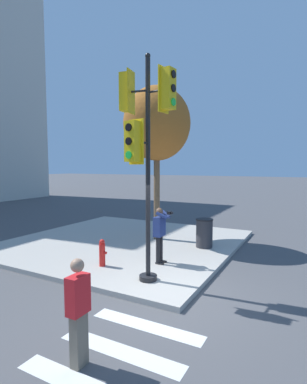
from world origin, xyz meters
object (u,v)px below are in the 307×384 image
Objects in this scene: street_tree at (157,124)px; trash_bin at (204,233)px; traffic_signal_pole at (144,133)px; fire_hydrant at (102,253)px; pedestrian_distant at (78,310)px; person_photographer at (160,230)px.

street_tree reaches higher than trash_bin.
traffic_signal_pole is 4.44m from street_tree.
traffic_signal_pole is 7.09× the size of fire_hydrant.
pedestrian_distant is 1.64× the size of trash_bin.
fire_hydrant is 3.77m from trash_bin.
traffic_signal_pole is 3.00m from person_photographer.
traffic_signal_pole is at bearing -105.66° from fire_hydrant.
street_tree is at bearing 23.57° from traffic_signal_pole.
street_tree is (6.96, 2.34, 3.65)m from pedestrian_distant.
trash_bin is at bearing -4.18° from traffic_signal_pole.
fire_hydrant is (-1.00, 1.32, -0.59)m from person_photographer.
pedestrian_distant is at bearing -177.26° from trash_bin.
person_photographer reaches higher than trash_bin.
traffic_signal_pole is 3.36× the size of person_photographer.
fire_hydrant is at bearing 74.34° from traffic_signal_pole.
person_photographer is (1.45, 0.31, -2.61)m from traffic_signal_pole.
street_tree is 5.35m from fire_hydrant.
pedestrian_distant is at bearing -168.40° from person_photographer.
fire_hydrant is 0.77× the size of trash_bin.
street_tree is at bearing 29.32° from person_photographer.
pedestrian_distant is at bearing -161.43° from street_tree.
street_tree is 7.56× the size of fire_hydrant.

